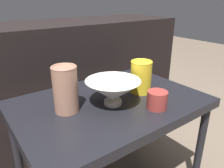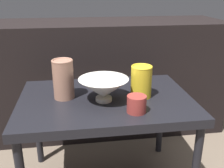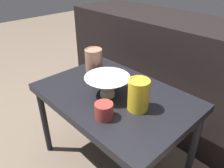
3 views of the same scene
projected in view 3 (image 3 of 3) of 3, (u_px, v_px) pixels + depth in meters
The scene contains 7 objects.
ground_plane at pixel (114, 161), 1.37m from camera, with size 8.00×8.00×0.00m, color #6B5B4C.
table at pixel (114, 102), 1.15m from camera, with size 0.80×0.56×0.50m.
couch_backdrop at pixel (178, 74), 1.56m from camera, with size 1.77×0.50×0.77m.
bowl at pixel (107, 85), 1.08m from camera, with size 0.23×0.23×0.11m.
vase_textured_left at pixel (94, 64), 1.21m from camera, with size 0.10×0.10×0.18m.
vase_colorful_right at pixel (139, 94), 0.97m from camera, with size 0.10×0.10×0.15m.
cup at pixel (104, 111), 0.94m from camera, with size 0.08×0.08×0.07m.
Camera 3 is at (0.68, -0.66, 1.10)m, focal length 35.00 mm.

